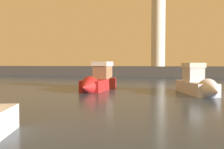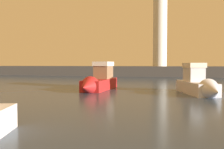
% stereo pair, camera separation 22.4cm
% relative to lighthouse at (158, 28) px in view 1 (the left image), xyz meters
% --- Properties ---
extents(ground_plane, '(220.00, 220.00, 0.00)m').
position_rel_lighthouse_xyz_m(ground_plane, '(-3.26, -28.00, -11.11)').
color(ground_plane, '#2D3D51').
extents(breakwater, '(81.71, 4.97, 2.36)m').
position_rel_lighthouse_xyz_m(breakwater, '(-3.26, 0.00, -9.93)').
color(breakwater, '#423F3D').
rests_on(breakwater, ground_plane).
extents(lighthouse, '(3.14, 3.14, 18.48)m').
position_rel_lighthouse_xyz_m(lighthouse, '(0.00, 0.00, 0.00)').
color(lighthouse, silver).
rests_on(lighthouse, breakwater).
extents(motorboat_1, '(2.53, 8.57, 3.54)m').
position_rel_lighthouse_xyz_m(motorboat_1, '(-5.55, -31.33, -10.08)').
color(motorboat_1, '#B21E1E').
rests_on(motorboat_1, ground_plane).
extents(motorboat_3, '(4.03, 7.69, 3.37)m').
position_rel_lighthouse_xyz_m(motorboat_3, '(4.98, -33.25, -10.17)').
color(motorboat_3, silver).
rests_on(motorboat_3, ground_plane).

